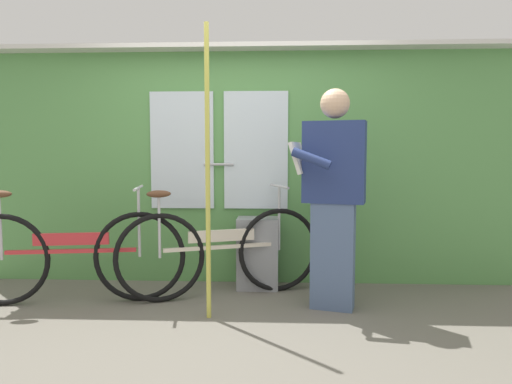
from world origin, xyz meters
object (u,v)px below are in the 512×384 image
(trash_bin_by_wall, at_px, (258,253))
(handrail_pole, at_px, (208,174))
(bicycle_leaning_behind, at_px, (71,256))
(passenger_reading_newspaper, at_px, (333,194))
(bicycle_near_door, at_px, (221,251))

(trash_bin_by_wall, distance_m, handrail_pole, 1.16)
(bicycle_leaning_behind, bearing_deg, passenger_reading_newspaper, -9.38)
(passenger_reading_newspaper, bearing_deg, bicycle_near_door, -0.28)
(bicycle_leaning_behind, bearing_deg, trash_bin_by_wall, 9.85)
(bicycle_near_door, relative_size, trash_bin_by_wall, 2.63)
(handrail_pole, bearing_deg, trash_bin_by_wall, 67.00)
(trash_bin_by_wall, height_order, handrail_pole, handrail_pole)
(trash_bin_by_wall, bearing_deg, passenger_reading_newspaper, -40.99)
(passenger_reading_newspaper, height_order, handrail_pole, handrail_pole)
(bicycle_near_door, relative_size, bicycle_leaning_behind, 0.93)
(bicycle_leaning_behind, xyz_separation_m, handrail_pole, (1.18, -0.28, 0.69))
(passenger_reading_newspaper, bearing_deg, handrail_pole, 30.48)
(bicycle_near_door, distance_m, trash_bin_by_wall, 0.42)
(bicycle_near_door, xyz_separation_m, handrail_pole, (-0.03, -0.52, 0.69))
(bicycle_leaning_behind, relative_size, trash_bin_by_wall, 2.82)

